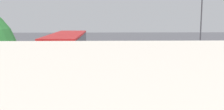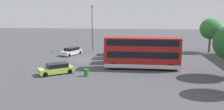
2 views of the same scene
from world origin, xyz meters
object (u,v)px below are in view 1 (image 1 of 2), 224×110
object	(u,v)px
bus_double_decker_fourth	(67,59)
bus_single_deck_second	(150,66)
car_hatchback_silver	(47,59)
bus_single_deck_near_end	(193,67)
car_small_green	(151,56)
lamp_post_tall	(201,22)
waste_bin_yellow	(34,66)
bus_single_deck_third	(111,68)

from	to	relation	value
bus_double_decker_fourth	bus_single_deck_second	bearing A→B (deg)	-174.71
car_hatchback_silver	bus_single_deck_near_end	bearing A→B (deg)	143.12
bus_single_deck_near_end	car_small_green	size ratio (longest dim) A/B	2.37
bus_double_decker_fourth	car_small_green	distance (m)	16.31
bus_single_deck_second	bus_double_decker_fourth	xyz separation A→B (m)	(7.26, 0.67, 0.83)
lamp_post_tall	waste_bin_yellow	size ratio (longest dim) A/B	9.74
bus_single_deck_third	bus_double_decker_fourth	bearing A→B (deg)	-1.13
bus_single_deck_third	waste_bin_yellow	bearing A→B (deg)	-40.51
bus_single_deck_near_end	car_hatchback_silver	bearing A→B (deg)	-36.88
bus_double_decker_fourth	waste_bin_yellow	size ratio (longest dim) A/B	11.30
bus_single_deck_third	car_small_green	distance (m)	14.44
lamp_post_tall	car_hatchback_silver	bearing A→B (deg)	-3.75
bus_double_decker_fourth	lamp_post_tall	distance (m)	18.35
car_small_green	waste_bin_yellow	world-z (taller)	car_small_green
bus_single_deck_third	car_hatchback_silver	xyz separation A→B (m)	(7.74, -11.42, -0.92)
bus_single_deck_near_end	lamp_post_tall	xyz separation A→B (m)	(-4.15, -9.93, 3.71)
car_small_green	waste_bin_yellow	size ratio (longest dim) A/B	5.06
bus_double_decker_fourth	car_hatchback_silver	xyz separation A→B (m)	(4.01, -11.35, -1.75)
bus_single_deck_near_end	waste_bin_yellow	size ratio (longest dim) A/B	11.98
car_small_green	lamp_post_tall	distance (m)	7.83
car_small_green	lamp_post_tall	size ratio (longest dim) A/B	0.52
waste_bin_yellow	car_small_green	bearing A→B (deg)	-157.15
bus_single_deck_near_end	bus_single_deck_second	size ratio (longest dim) A/B	1.07
bus_single_deck_third	waste_bin_yellow	world-z (taller)	bus_single_deck_third
lamp_post_tall	bus_double_decker_fourth	bearing A→B (deg)	33.85
car_small_green	bus_single_deck_third	bearing A→B (deg)	66.34
bus_single_deck_second	car_hatchback_silver	distance (m)	15.55
bus_single_deck_near_end	car_small_green	xyz separation A→B (m)	(1.38, -12.96, -0.92)
bus_double_decker_fourth	bus_single_deck_near_end	bearing A→B (deg)	-179.14
bus_double_decker_fourth	car_hatchback_silver	bearing A→B (deg)	-70.54
bus_single_deck_second	car_small_green	xyz separation A→B (m)	(-2.25, -12.45, -0.92)
bus_double_decker_fourth	waste_bin_yellow	distance (m)	8.77
bus_single_deck_third	car_small_green	xyz separation A→B (m)	(-5.78, -13.20, -0.92)
bus_single_deck_near_end	bus_double_decker_fourth	xyz separation A→B (m)	(10.90, 0.16, 0.83)
bus_double_decker_fourth	bus_single_deck_third	bearing A→B (deg)	178.87
lamp_post_tall	bus_single_deck_third	bearing A→B (deg)	41.93
car_hatchback_silver	car_small_green	size ratio (longest dim) A/B	0.97
bus_single_deck_third	lamp_post_tall	bearing A→B (deg)	-138.07
bus_single_deck_second	bus_double_decker_fourth	size ratio (longest dim) A/B	0.99
bus_single_deck_second	lamp_post_tall	size ratio (longest dim) A/B	1.15
bus_single_deck_second	bus_single_deck_third	xyz separation A→B (m)	(3.53, 0.75, 0.00)
car_small_green	bus_single_deck_near_end	bearing A→B (deg)	96.10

